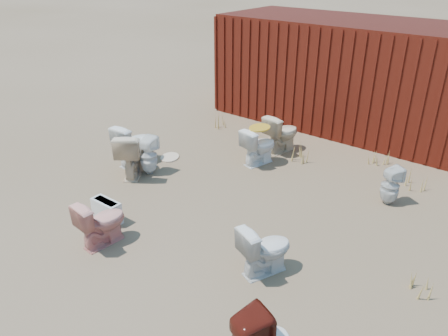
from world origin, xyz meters
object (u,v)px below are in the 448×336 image
Objects in this scene: loose_tank at (107,211)px; toilet_front_a at (134,144)px; toilet_front_pink at (101,222)px; toilet_back_beige_left at (132,153)px; toilet_front_c at (265,249)px; toilet_back_e at (390,186)px; toilet_back_a at (148,156)px; toilet_back_yellowlid at (259,146)px; toilet_back_beige_right at (282,133)px; shipping_container at (349,74)px.

toilet_front_a is at bearing 126.36° from loose_tank.
toilet_back_beige_left is (-1.34, 1.69, 0.07)m from toilet_front_pink.
toilet_front_a is 1.16× the size of toilet_front_c.
toilet_front_pink is 1.08× the size of toilet_back_e.
toilet_back_a is at bearing -54.66° from toilet_front_pink.
toilet_back_yellowlid reaches higher than toilet_back_a.
toilet_back_e is at bearing 169.07° from toilet_back_beige_left.
toilet_back_e is (0.61, 2.70, -0.03)m from toilet_front_c.
toilet_front_pink is 0.99× the size of toilet_front_c.
toilet_back_beige_right is at bearing -88.41° from toilet_front_pink.
shipping_container reaches higher than toilet_back_e.
toilet_back_beige_right is (0.22, 4.32, 0.04)m from toilet_front_pink.
shipping_container is at bearing -82.27° from toilet_back_yellowlid.
shipping_container is 7.31× the size of toilet_front_a.
shipping_container reaches higher than toilet_front_a.
toilet_back_beige_right is at bearing -131.83° from toilet_front_a.
shipping_container is at bearing -89.86° from toilet_front_pink.
toilet_front_pink is at bearing 100.05° from toilet_back_yellowlid.
loose_tank is at bearing 77.06° from toilet_back_e.
toilet_front_pink is (1.67, -2.03, -0.06)m from toilet_front_a.
toilet_front_a is 3.96m from toilet_front_c.
toilet_back_e is (2.53, 0.08, -0.04)m from toilet_back_yellowlid.
toilet_front_c reaches higher than toilet_front_pink.
toilet_front_a is at bearing -82.46° from toilet_back_beige_left.
shipping_container is 2.50m from toilet_back_beige_right.
toilet_front_a is at bearing -46.03° from toilet_front_pink.
toilet_back_beige_left is at bearing 131.64° from toilet_front_a.
toilet_back_beige_left is 1.16× the size of toilet_back_yellowlid.
toilet_back_a reaches higher than toilet_back_e.
toilet_back_e reaches higher than loose_tank.
shipping_container is 8.21× the size of toilet_back_yellowlid.
toilet_front_a reaches higher than toilet_front_c.
toilet_back_e is at bearing -162.44° from toilet_front_a.
toilet_front_c is 2.77m from toilet_back_e.
toilet_back_yellowlid reaches higher than toilet_back_e.
toilet_front_a reaches higher than toilet_back_beige_right.
toilet_back_a is at bearing -109.07° from shipping_container.
toilet_back_beige_right is at bearing -39.02° from toilet_front_c.
loose_tank is at bearing 103.44° from toilet_back_a.
shipping_container is 3.88m from toilet_back_e.
shipping_container is at bearing -85.97° from toilet_back_beige_right.
toilet_back_beige_right is at bearing -97.06° from shipping_container.
shipping_container is 5.12m from toilet_back_a.
toilet_back_beige_left reaches higher than toilet_front_a.
toilet_back_beige_right is 1.08× the size of toilet_back_yellowlid.
toilet_front_pink is 4.53m from toilet_back_e.
toilet_back_beige_left is 4.51m from toilet_back_e.
toilet_back_beige_left reaches higher than loose_tank.
toilet_back_beige_left reaches higher than toilet_back_a.
shipping_container reaches higher than toilet_front_c.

